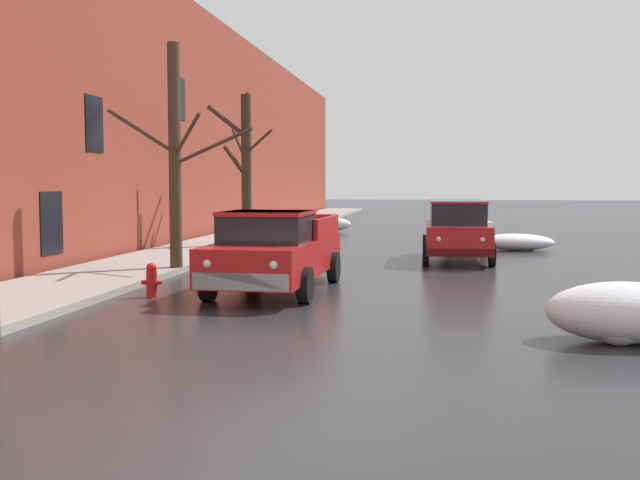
{
  "coord_description": "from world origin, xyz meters",
  "views": [
    {
      "loc": [
        1.85,
        -6.73,
        2.34
      ],
      "look_at": [
        -0.36,
        7.25,
        1.27
      ],
      "focal_mm": 42.41,
      "sensor_mm": 36.0,
      "label": 1
    }
  ],
  "objects_px": {
    "bare_tree_mid_block": "(245,165)",
    "bare_tree_second_along_sidewalk": "(175,157)",
    "suv_red_parked_kerbside_close": "(457,228)",
    "fire_hydrant": "(152,280)",
    "sedan_silver_parked_kerbside_mid": "(466,224)",
    "pickup_truck_red_approaching_near_lane": "(275,251)"
  },
  "relations": [
    {
      "from": "bare_tree_second_along_sidewalk",
      "to": "suv_red_parked_kerbside_close",
      "type": "bearing_deg",
      "value": 31.19
    },
    {
      "from": "pickup_truck_red_approaching_near_lane",
      "to": "suv_red_parked_kerbside_close",
      "type": "bearing_deg",
      "value": 60.9
    },
    {
      "from": "pickup_truck_red_approaching_near_lane",
      "to": "suv_red_parked_kerbside_close",
      "type": "xyz_separation_m",
      "value": [
        4.01,
        7.2,
        0.11
      ]
    },
    {
      "from": "pickup_truck_red_approaching_near_lane",
      "to": "fire_hydrant",
      "type": "relative_size",
      "value": 7.75
    },
    {
      "from": "bare_tree_second_along_sidewalk",
      "to": "sedan_silver_parked_kerbside_mid",
      "type": "height_order",
      "value": "bare_tree_second_along_sidewalk"
    },
    {
      "from": "fire_hydrant",
      "to": "bare_tree_second_along_sidewalk",
      "type": "bearing_deg",
      "value": 102.6
    },
    {
      "from": "bare_tree_mid_block",
      "to": "fire_hydrant",
      "type": "height_order",
      "value": "bare_tree_mid_block"
    },
    {
      "from": "pickup_truck_red_approaching_near_lane",
      "to": "sedan_silver_parked_kerbside_mid",
      "type": "bearing_deg",
      "value": 72.44
    },
    {
      "from": "bare_tree_second_along_sidewalk",
      "to": "fire_hydrant",
      "type": "distance_m",
      "value": 4.89
    },
    {
      "from": "bare_tree_second_along_sidewalk",
      "to": "pickup_truck_red_approaching_near_lane",
      "type": "height_order",
      "value": "bare_tree_second_along_sidewalk"
    },
    {
      "from": "suv_red_parked_kerbside_close",
      "to": "fire_hydrant",
      "type": "distance_m",
      "value": 10.53
    },
    {
      "from": "sedan_silver_parked_kerbside_mid",
      "to": "fire_hydrant",
      "type": "xyz_separation_m",
      "value": [
        -6.82,
        -15.44,
        -0.4
      ]
    },
    {
      "from": "bare_tree_mid_block",
      "to": "suv_red_parked_kerbside_close",
      "type": "distance_m",
      "value": 8.13
    },
    {
      "from": "bare_tree_second_along_sidewalk",
      "to": "fire_hydrant",
      "type": "relative_size",
      "value": 8.31
    },
    {
      "from": "bare_tree_mid_block",
      "to": "bare_tree_second_along_sidewalk",
      "type": "bearing_deg",
      "value": -89.32
    },
    {
      "from": "pickup_truck_red_approaching_near_lane",
      "to": "suv_red_parked_kerbside_close",
      "type": "distance_m",
      "value": 8.24
    },
    {
      "from": "bare_tree_mid_block",
      "to": "sedan_silver_parked_kerbside_mid",
      "type": "distance_m",
      "value": 9.08
    },
    {
      "from": "sedan_silver_parked_kerbside_mid",
      "to": "fire_hydrant",
      "type": "bearing_deg",
      "value": -113.83
    },
    {
      "from": "suv_red_parked_kerbside_close",
      "to": "sedan_silver_parked_kerbside_mid",
      "type": "relative_size",
      "value": 1.07
    },
    {
      "from": "sedan_silver_parked_kerbside_mid",
      "to": "fire_hydrant",
      "type": "distance_m",
      "value": 16.88
    },
    {
      "from": "bare_tree_mid_block",
      "to": "fire_hydrant",
      "type": "bearing_deg",
      "value": -85.04
    },
    {
      "from": "sedan_silver_parked_kerbside_mid",
      "to": "pickup_truck_red_approaching_near_lane",
      "type": "bearing_deg",
      "value": -107.56
    }
  ]
}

